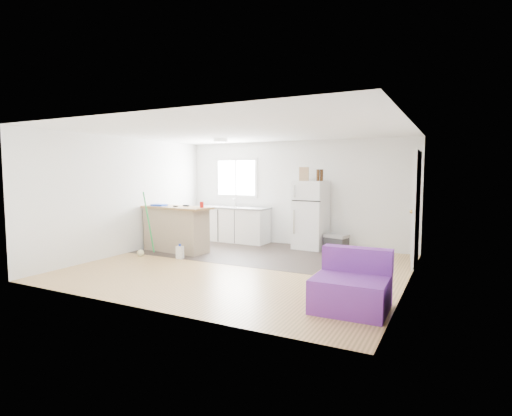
% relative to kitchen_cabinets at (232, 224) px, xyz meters
% --- Properties ---
extents(room, '(5.51, 5.01, 2.41)m').
position_rel_kitchen_cabinets_xyz_m(room, '(1.52, -2.20, 0.77)').
color(room, olive).
rests_on(room, ground).
extents(vinyl_zone, '(4.05, 2.50, 0.00)m').
position_rel_kitchen_cabinets_xyz_m(vinyl_zone, '(0.79, -0.95, -0.43)').
color(vinyl_zone, '#362D28').
rests_on(vinyl_zone, floor).
extents(window, '(1.18, 0.06, 0.98)m').
position_rel_kitchen_cabinets_xyz_m(window, '(-0.03, 0.28, 1.12)').
color(window, white).
rests_on(window, back_wall).
extents(interior_door, '(0.11, 0.92, 2.10)m').
position_rel_kitchen_cabinets_xyz_m(interior_door, '(4.24, -0.65, 0.58)').
color(interior_door, white).
rests_on(interior_door, right_wall).
extents(ceiling_fixture, '(0.30, 0.30, 0.07)m').
position_rel_kitchen_cabinets_xyz_m(ceiling_fixture, '(0.32, -1.00, 1.93)').
color(ceiling_fixture, white).
rests_on(ceiling_fixture, ceiling).
extents(kitchen_cabinets, '(1.92, 0.65, 1.12)m').
position_rel_kitchen_cabinets_xyz_m(kitchen_cabinets, '(0.00, 0.00, 0.00)').
color(kitchen_cabinets, white).
rests_on(kitchen_cabinets, floor).
extents(peninsula, '(1.62, 0.75, 0.96)m').
position_rel_kitchen_cabinets_xyz_m(peninsula, '(-0.43, -1.62, 0.05)').
color(peninsula, tan).
rests_on(peninsula, floor).
extents(refrigerator, '(0.71, 0.68, 1.50)m').
position_rel_kitchen_cabinets_xyz_m(refrigerator, '(2.02, -0.03, 0.32)').
color(refrigerator, white).
rests_on(refrigerator, floor).
extents(cooler, '(0.55, 0.44, 0.37)m').
position_rel_kitchen_cabinets_xyz_m(cooler, '(2.63, -0.12, -0.24)').
color(cooler, '#2D2D2F').
rests_on(cooler, floor).
extents(purple_seat, '(0.89, 0.84, 0.72)m').
position_rel_kitchen_cabinets_xyz_m(purple_seat, '(3.78, -3.53, -0.17)').
color(purple_seat, purple).
rests_on(purple_seat, floor).
extents(cleaner_jug, '(0.15, 0.11, 0.29)m').
position_rel_kitchen_cabinets_xyz_m(cleaner_jug, '(0.11, -2.19, -0.30)').
color(cleaner_jug, white).
rests_on(cleaner_jug, floor).
extents(mop, '(0.23, 0.37, 1.31)m').
position_rel_kitchen_cabinets_xyz_m(mop, '(-0.71, -2.32, -0.20)').
color(mop, green).
rests_on(mop, floor).
extents(red_cup, '(0.09, 0.09, 0.12)m').
position_rel_kitchen_cabinets_xyz_m(red_cup, '(0.23, -1.60, 0.59)').
color(red_cup, red).
rests_on(red_cup, peninsula).
extents(blue_tray, '(0.30, 0.22, 0.04)m').
position_rel_kitchen_cabinets_xyz_m(blue_tray, '(-0.84, -1.67, 0.55)').
color(blue_tray, blue).
rests_on(blue_tray, peninsula).
extents(tool_a, '(0.14, 0.06, 0.03)m').
position_rel_kitchen_cabinets_xyz_m(tool_a, '(-0.25, -1.50, 0.55)').
color(tool_a, black).
rests_on(tool_a, peninsula).
extents(tool_b, '(0.10, 0.05, 0.03)m').
position_rel_kitchen_cabinets_xyz_m(tool_b, '(-0.37, -1.70, 0.54)').
color(tool_b, black).
rests_on(tool_b, peninsula).
extents(cardboard_box, '(0.22, 0.14, 0.30)m').
position_rel_kitchen_cabinets_xyz_m(cardboard_box, '(1.87, -0.08, 1.21)').
color(cardboard_box, tan).
rests_on(cardboard_box, refrigerator).
extents(bottle_left, '(0.08, 0.08, 0.25)m').
position_rel_kitchen_cabinets_xyz_m(bottle_left, '(2.19, -0.08, 1.19)').
color(bottle_left, '#371D0A').
rests_on(bottle_left, refrigerator).
extents(bottle_right, '(0.09, 0.09, 0.25)m').
position_rel_kitchen_cabinets_xyz_m(bottle_right, '(2.25, -0.02, 1.19)').
color(bottle_right, '#371D0A').
rests_on(bottle_right, refrigerator).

